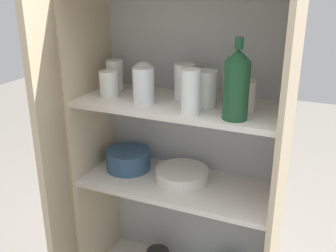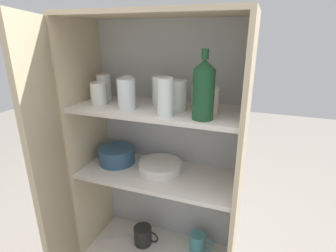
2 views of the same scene
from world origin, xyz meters
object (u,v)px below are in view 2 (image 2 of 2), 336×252
object	(u,v)px
mixing_bowl_large	(117,154)
coffee_mug_primary	(143,235)
wine_bottle	(204,90)
plate_stack_white	(160,166)

from	to	relation	value
mixing_bowl_large	coffee_mug_primary	distance (m)	0.47
wine_bottle	coffee_mug_primary	world-z (taller)	wine_bottle
wine_bottle	mixing_bowl_large	bearing A→B (deg)	164.77
plate_stack_white	wine_bottle	bearing A→B (deg)	-28.18
coffee_mug_primary	mixing_bowl_large	bearing A→B (deg)	175.15
plate_stack_white	coffee_mug_primary	bearing A→B (deg)	-177.87
plate_stack_white	mixing_bowl_large	world-z (taller)	mixing_bowl_large
wine_bottle	plate_stack_white	bearing A→B (deg)	151.82
wine_bottle	coffee_mug_primary	size ratio (longest dim) A/B	1.81
plate_stack_white	mixing_bowl_large	xyz separation A→B (m)	(-0.24, 0.01, 0.02)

